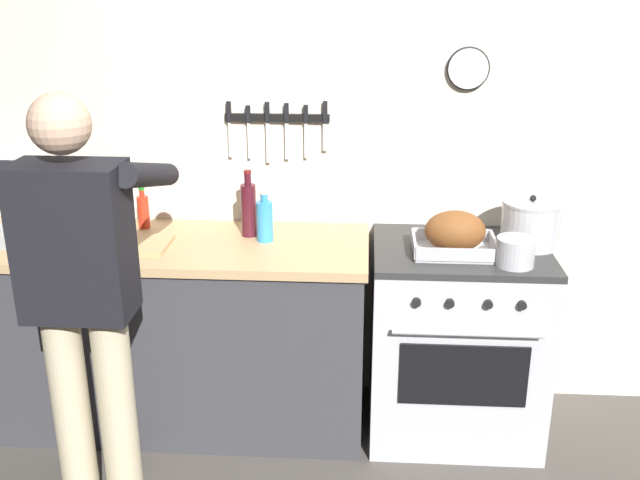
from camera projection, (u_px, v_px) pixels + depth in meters
wall_back at (410, 139)px, 3.39m from camera, size 6.00×0.13×2.60m
counter_block at (147, 329)px, 3.41m from camera, size 2.03×0.65×0.90m
stove at (455, 340)px, 3.32m from camera, size 0.76×0.67×0.90m
person_cook at (82, 288)px, 2.63m from camera, size 0.51×0.63×1.66m
roasting_pan at (455, 234)px, 3.08m from camera, size 0.35×0.26×0.19m
stock_pot at (531, 223)px, 3.17m from camera, size 0.26×0.26×0.23m
saucepan at (515, 252)px, 2.96m from camera, size 0.16×0.16×0.12m
cutting_board at (128, 245)px, 3.18m from camera, size 0.36×0.24×0.02m
bottle_wine_red at (249, 209)px, 3.28m from camera, size 0.07×0.07×0.30m
bottle_hot_sauce at (143, 211)px, 3.40m from camera, size 0.05×0.05×0.20m
bottle_dish_soap at (265, 220)px, 3.23m from camera, size 0.07×0.07×0.23m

